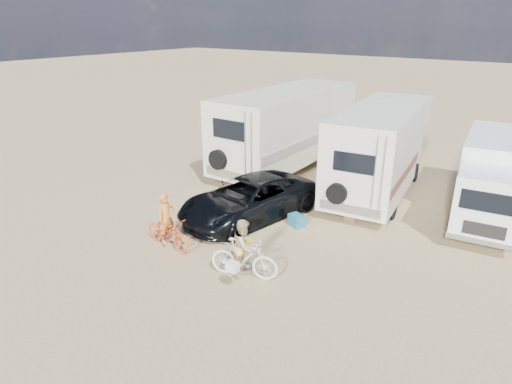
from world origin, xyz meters
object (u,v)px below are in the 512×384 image
Objects in this scene: rv_left at (286,130)px; box_truck at (493,180)px; dark_suv at (249,199)px; cooler at (296,221)px; rv_main at (380,152)px; crate at (353,216)px; rider_man at (167,224)px; rider_woman at (244,252)px; bike_man at (168,232)px; bike_woman at (244,258)px.

box_truck is (8.55, -0.45, -0.41)m from rv_left.
cooler is at bearing 24.27° from dark_suv.
rv_main is 3.29m from crate.
rider_man is 3.57× the size of crate.
cooler is at bearing -131.69° from crate.
box_truck is 4.26× the size of rider_woman.
bike_woman is (2.86, 0.03, 0.08)m from bike_man.
rv_main is 3.93× the size of bike_man.
crate is (0.85, 4.93, -0.57)m from rider_woman.
rv_left is at bearing 6.91° from bike_woman.
dark_suv is at bearing -8.77° from bike_man.
dark_suv is 3.72m from bike_woman.
cooler is at bearing -11.26° from bike_woman.
bike_man is at bearing -126.76° from crate.
cooler is 1.18× the size of crate.
box_truck is (3.93, 0.18, -0.34)m from rv_main.
cooler reaches higher than crate.
rider_man is 3.03× the size of cooler.
rv_left is at bearing 12.87° from bike_man.
box_truck is 12.58× the size of cooler.
dark_suv is (1.99, -5.42, -1.04)m from rv_left.
rv_main is 7.90m from rider_woman.
rv_left reaches higher than cooler.
rv_main is at bearing -22.70° from rider_woman.
dark_suv is at bearing -8.77° from rider_man.
rider_woman is (-0.49, -7.83, -0.94)m from rv_main.
bike_woman is (-4.42, -8.01, -0.78)m from box_truck.
rv_left is at bearing 144.77° from crate.
crate is at bearing -28.96° from rider_woman.
rv_left reaches higher than rider_woman.
bike_man is at bearing -92.43° from dark_suv.
bike_man is at bearing -120.88° from rv_main.
rv_left reaches higher than crate.
rider_man is 4.25m from cooler.
cooler is (2.38, 3.47, -0.27)m from bike_man.
rv_main is 4.74m from cooler.
rider_woman is (2.86, 0.03, 0.27)m from bike_man.
bike_woman is 4.32× the size of crate.
cooler is at bearing -110.22° from rv_main.
cooler is (-0.48, 3.44, -0.36)m from bike_woman.
box_truck is at bearing 64.41° from cooler.
box_truck reaches higher than crate.
rv_left is 5.44× the size of rider_woman.
rv_left is 9.49m from bike_woman.
rider_woman is at bearing -99.83° from crate.
dark_suv is 10.06× the size of cooler.
rv_main is 7.93m from bike_woman.
rider_man is at bearing -103.05° from cooler.
dark_suv is at bearing -147.67° from crate.
rider_woman is 5.04m from crate.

